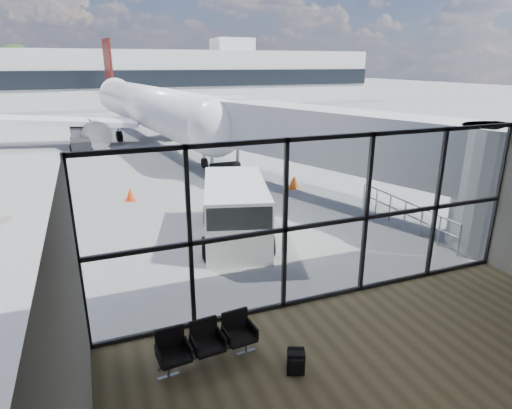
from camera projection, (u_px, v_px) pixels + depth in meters
ground at (141, 122)px, 47.13m from camera, size 220.00×220.00×0.00m
lounge_shell at (485, 298)px, 6.68m from camera, size 12.02×8.01×4.51m
glass_curtain_wall at (327, 222)px, 11.05m from camera, size 12.10×0.12×4.50m
jet_bridge at (343, 144)px, 18.83m from camera, size 8.00×16.50×4.33m
apron_railing at (405, 210)px, 16.56m from camera, size 0.06×5.46×1.11m
far_terminal at (117, 76)px, 65.03m from camera, size 80.00×12.20×11.00m
tree_5 at (17, 65)px, 68.39m from camera, size 6.27×6.27×9.03m
seating_row at (206, 340)px, 9.12m from camera, size 2.16×0.78×0.96m
backpack at (296, 362)px, 8.84m from camera, size 0.43×0.43×0.55m
airliner at (145, 106)px, 36.30m from camera, size 29.06×33.81×8.73m
service_van at (236, 211)px, 15.33m from camera, size 3.36×5.29×2.13m
belt_loader at (81, 145)px, 30.77m from camera, size 1.62×3.74×1.69m
traffic_cone_a at (130, 194)px, 20.02m from camera, size 0.44×0.44×0.63m
traffic_cone_b at (293, 183)px, 21.93m from camera, size 0.44×0.44×0.64m
traffic_cone_c at (295, 181)px, 22.43m from camera, size 0.38×0.38×0.55m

